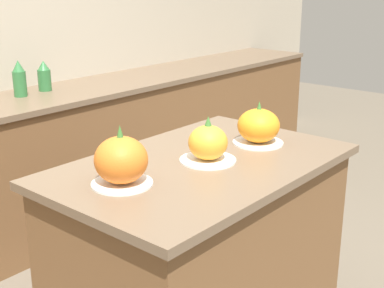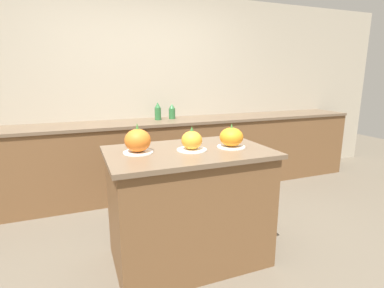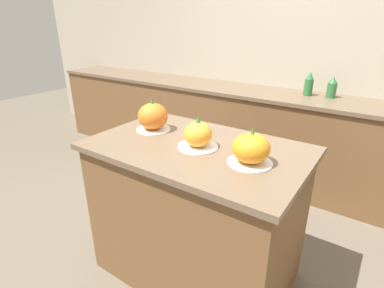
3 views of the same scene
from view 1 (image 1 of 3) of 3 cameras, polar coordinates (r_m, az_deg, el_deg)
The scene contains 7 objects.
kitchen_island at distance 2.34m, azimuth 0.94°, elevation -12.53°, with size 1.24×0.79×0.93m.
back_counter at distance 3.41m, azimuth -19.08°, elevation -3.53°, with size 6.00×0.60×0.93m.
pumpkin_cake_left at distance 1.90m, azimuth -7.57°, elevation -1.84°, with size 0.22×0.22×0.22m.
pumpkin_cake_center at distance 2.13m, azimuth 1.71°, elevation -0.02°, with size 0.23×0.23×0.19m.
pumpkin_cake_right at distance 2.37m, azimuth 7.11°, elevation 1.84°, with size 0.22×0.22×0.19m.
bottle_tall at distance 3.42m, azimuth -17.93°, elevation 6.58°, with size 0.08×0.08×0.22m.
bottle_short at distance 3.56m, azimuth -15.49°, elevation 6.97°, with size 0.08×0.08×0.19m.
Camera 1 is at (-1.57, -1.28, 1.64)m, focal length 50.00 mm.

